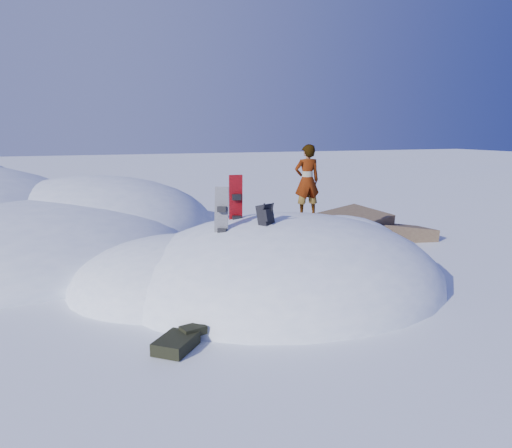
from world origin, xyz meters
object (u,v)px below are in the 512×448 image
object	(u,v)px
snowboard_dark	(221,223)
person	(307,181)
snowboard_red	(236,210)
backpack	(266,215)

from	to	relation	value
snowboard_dark	person	bearing A→B (deg)	54.54
snowboard_dark	snowboard_red	bearing A→B (deg)	84.50
snowboard_red	person	world-z (taller)	person
backpack	person	xyz separation A→B (m)	(1.51, 1.23, 0.50)
person	snowboard_dark	bearing A→B (deg)	29.58
snowboard_red	snowboard_dark	xyz separation A→B (m)	(-0.56, -0.79, -0.09)
snowboard_red	person	size ratio (longest dim) A/B	0.94
backpack	person	distance (m)	2.01
snowboard_red	backpack	bearing A→B (deg)	-66.15
snowboard_red	person	distance (m)	1.91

